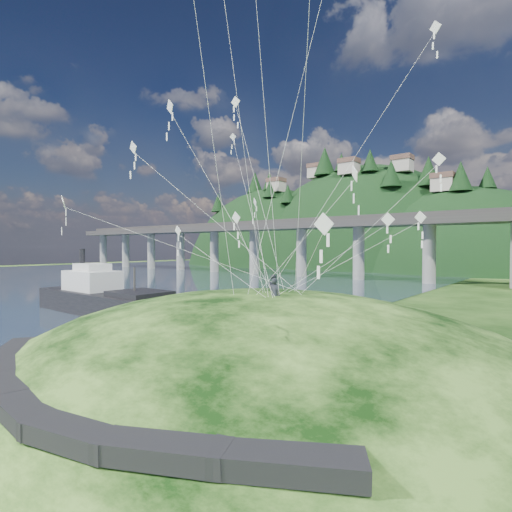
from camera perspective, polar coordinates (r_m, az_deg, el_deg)
The scene contains 10 objects.
ground at distance 28.95m, azimuth -14.15°, elevation -14.09°, with size 320.00×320.00×0.00m, color black.
water at distance 105.52m, azimuth -25.03°, elevation -2.96°, with size 240.00×240.00×0.00m, color #33455D.
grass_hill at distance 25.38m, azimuth 1.55°, elevation -19.88°, with size 36.00×32.00×13.00m.
footpath at distance 17.33m, azimuth -25.40°, elevation -17.64°, with size 22.29×5.84×0.83m.
bridge at distance 99.69m, azimuth 9.24°, elevation 2.48°, with size 160.00×11.00×15.00m.
far_ridge at distance 154.60m, azimuth 13.12°, elevation -4.31°, with size 153.00×70.00×94.50m.
work_barge at distance 49.36m, azimuth -20.94°, elevation -5.53°, with size 21.31×6.16×7.43m.
wooden_dock at distance 33.96m, azimuth -8.76°, elevation -11.01°, with size 13.76×5.11×0.97m.
kite_flyers at distance 25.17m, azimuth 2.55°, elevation -2.80°, with size 3.36×3.98×1.99m.
kite_swarm at distance 24.72m, azimuth 1.67°, elevation 21.32°, with size 19.86×17.25×20.32m.
Camera 1 is at (22.20, -16.92, 7.68)m, focal length 28.00 mm.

